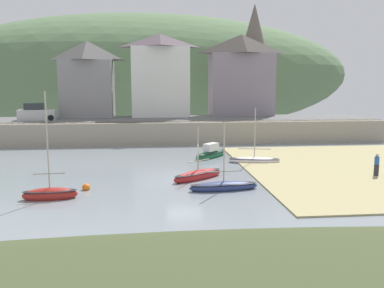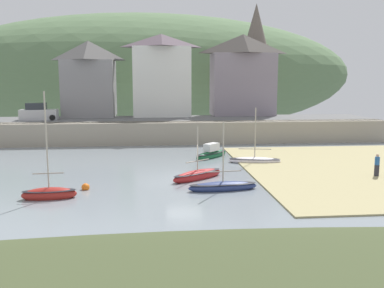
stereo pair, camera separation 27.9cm
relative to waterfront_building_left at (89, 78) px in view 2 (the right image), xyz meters
name	(u,v)px [view 2 (the right image)]	position (x,y,z in m)	size (l,w,h in m)	color
ground	(228,221)	(11.25, -34.76, -6.96)	(48.00, 41.00, 0.61)	gray
quay_seawall	(172,131)	(9.85, -7.70, -5.77)	(48.00, 9.40, 2.40)	gray
hillside_backdrop	(144,74)	(6.24, 30.00, 0.74)	(80.00, 44.00, 22.45)	#5A774F
waterfront_building_left	(89,78)	(0.00, 0.00, 0.00)	(6.48, 5.90, 9.26)	gray
waterfront_building_centre	(162,75)	(8.96, 0.00, 0.43)	(7.32, 6.13, 10.17)	silver
waterfront_building_right	(243,74)	(19.34, 0.00, 0.48)	(8.22, 4.78, 10.21)	gray
church_with_spire	(255,57)	(21.95, 4.00, 2.88)	(3.00, 3.00, 14.72)	gray
sailboat_far_left	(198,175)	(10.82, -25.10, -6.84)	(4.15, 3.41, 3.95)	#AA2020
motorboat_with_cabin	(49,193)	(1.49, -29.21, -6.81)	(3.27, 1.28, 6.55)	#A5251E
rowboat_small_beached	(223,186)	(12.11, -28.25, -6.88)	(4.59, 1.48, 4.59)	navy
sailboat_blue_trim	(255,160)	(16.29, -19.64, -6.90)	(4.54, 1.97, 4.81)	white
fishing_boat_green	(211,154)	(12.98, -16.84, -6.77)	(3.75, 3.82, 1.47)	#185A32
parked_car_near_slipway	(38,113)	(-5.21, -4.50, -3.92)	(4.18, 1.90, 1.95)	#BCBCBD
person_near_water	(377,164)	(23.78, -25.76, -6.14)	(0.34, 0.34, 1.62)	#282833
mooring_buoy	(86,187)	(3.33, -27.31, -6.97)	(0.52, 0.52, 0.52)	orange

